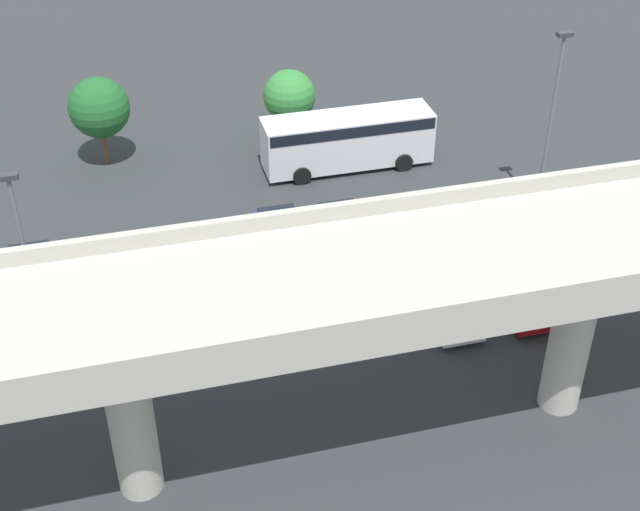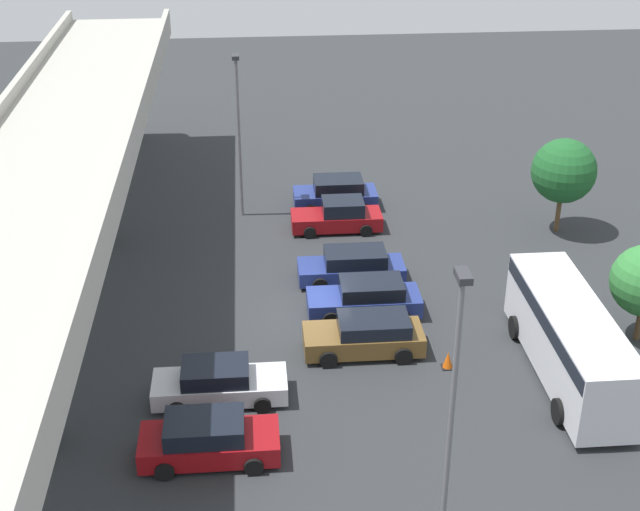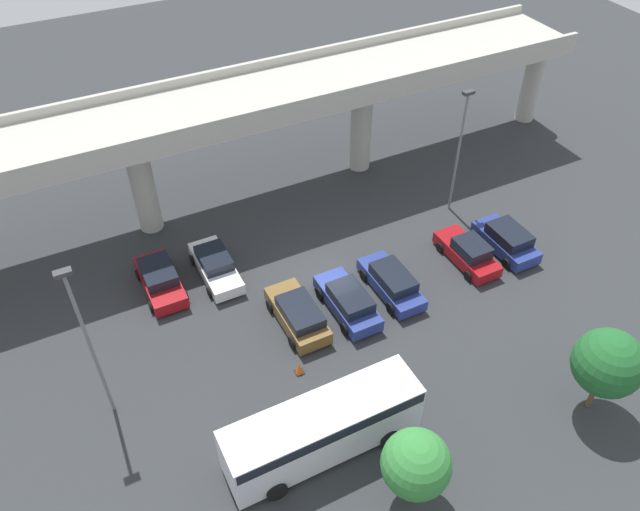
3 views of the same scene
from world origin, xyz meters
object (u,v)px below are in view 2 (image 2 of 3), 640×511
(parked_car_3, at_px, (366,298))
(shuttle_bus, at_px, (570,336))
(parked_car_5, at_px, (338,216))
(parked_car_6, at_px, (336,194))
(parked_car_0, at_px, (208,439))
(traffic_cone, at_px, (448,360))
(parked_car_1, at_px, (219,383))
(lamp_post_mid_lot, at_px, (239,125))
(parked_car_2, at_px, (366,335))
(lamp_post_near_aisle, at_px, (453,397))
(tree_front_centre, at_px, (564,171))
(parked_car_4, at_px, (352,266))

(parked_car_3, relative_size, shuttle_bus, 0.53)
(parked_car_5, relative_size, parked_car_6, 1.03)
(parked_car_0, distance_m, parked_car_3, 10.71)
(shuttle_bus, height_order, traffic_cone, shuttle_bus)
(parked_car_1, height_order, parked_car_6, parked_car_6)
(lamp_post_mid_lot, bearing_deg, parked_car_3, -153.92)
(parked_car_2, relative_size, parked_car_5, 1.03)
(lamp_post_near_aisle, bearing_deg, parked_car_2, 5.14)
(parked_car_3, distance_m, parked_car_6, 11.01)
(parked_car_0, distance_m, parked_car_2, 8.32)
(parked_car_0, relative_size, lamp_post_near_aisle, 0.51)
(parked_car_2, relative_size, parked_car_6, 1.07)
(parked_car_0, relative_size, parked_car_6, 1.05)
(traffic_cone, bearing_deg, lamp_post_near_aisle, 166.76)
(parked_car_5, distance_m, traffic_cone, 12.81)
(parked_car_5, bearing_deg, parked_car_6, -93.59)
(lamp_post_near_aisle, height_order, tree_front_centre, lamp_post_near_aisle)
(parked_car_6, bearing_deg, parked_car_2, 89.10)
(parked_car_1, height_order, traffic_cone, parked_car_1)
(parked_car_4, height_order, parked_car_5, parked_car_5)
(parked_car_3, xyz_separation_m, parked_car_5, (8.28, 0.32, -0.04))
(lamp_post_mid_lot, bearing_deg, lamp_post_near_aisle, -166.42)
(parked_car_4, height_order, tree_front_centre, tree_front_centre)
(parked_car_0, height_order, parked_car_3, parked_car_3)
(parked_car_0, distance_m, parked_car_6, 20.60)
(shuttle_bus, bearing_deg, parked_car_6, -156.32)
(parked_car_2, bearing_deg, shuttle_bus, 162.93)
(parked_car_0, height_order, parked_car_4, parked_car_0)
(parked_car_2, xyz_separation_m, lamp_post_near_aisle, (-10.14, -0.91, 4.45))
(parked_car_2, distance_m, parked_car_6, 13.84)
(traffic_cone, bearing_deg, parked_car_5, 13.23)
(lamp_post_near_aisle, xyz_separation_m, tree_front_centre, (20.20, -10.04, -1.99))
(parked_car_2, relative_size, parked_car_4, 0.98)
(lamp_post_near_aisle, bearing_deg, parked_car_6, 1.66)
(parked_car_2, xyz_separation_m, traffic_cone, (-1.36, -2.98, -0.42))
(parked_car_1, height_order, parked_car_5, parked_car_5)
(parked_car_3, bearing_deg, parked_car_6, -89.23)
(parked_car_5, xyz_separation_m, tree_front_centre, (-1.05, -10.90, 2.49))
(parked_car_1, height_order, parked_car_4, parked_car_4)
(parked_car_3, distance_m, shuttle_bus, 8.62)
(parked_car_6, bearing_deg, lamp_post_mid_lot, 6.63)
(lamp_post_mid_lot, xyz_separation_m, traffic_cone, (-14.62, -7.72, -4.58))
(parked_car_3, height_order, lamp_post_near_aisle, lamp_post_near_aisle)
(shuttle_bus, distance_m, lamp_post_mid_lot, 19.86)
(parked_car_4, bearing_deg, parked_car_2, 88.63)
(parked_car_1, bearing_deg, shuttle_bus, 1.69)
(parked_car_3, bearing_deg, lamp_post_near_aisle, 92.41)
(parked_car_0, relative_size, traffic_cone, 6.53)
(shuttle_bus, height_order, lamp_post_near_aisle, lamp_post_near_aisle)
(shuttle_bus, bearing_deg, parked_car_4, -138.24)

